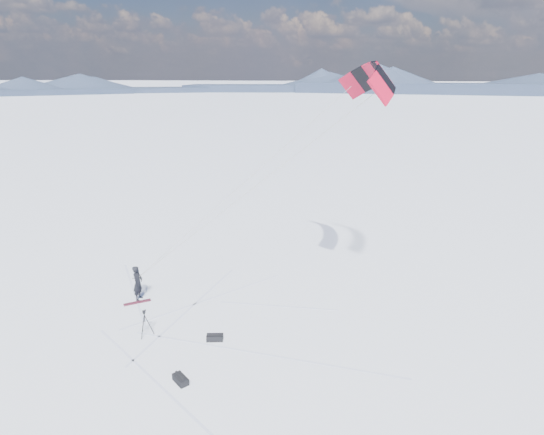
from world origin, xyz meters
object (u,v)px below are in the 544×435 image
(snowboard, at_px, (137,302))
(gear_bag_b, at_px, (180,379))
(snowkiter, at_px, (139,299))
(tripod, at_px, (145,319))
(gear_bag_a, at_px, (215,337))

(snowboard, xyz_separation_m, gear_bag_b, (5.13, -5.60, 0.13))
(gear_bag_b, bearing_deg, snowkiter, 168.38)
(tripod, bearing_deg, snowboard, 102.15)
(snowboard, xyz_separation_m, gear_bag_a, (5.39, -2.42, 0.13))
(gear_bag_b, bearing_deg, tripod, 174.76)
(gear_bag_a, relative_size, gear_bag_b, 1.00)
(tripod, bearing_deg, gear_bag_a, -18.21)
(gear_bag_a, distance_m, gear_bag_b, 3.19)
(snowboard, distance_m, gear_bag_b, 7.60)
(snowkiter, xyz_separation_m, gear_bag_b, (5.22, -5.99, 0.15))
(snowkiter, relative_size, tripod, 1.50)
(tripod, xyz_separation_m, gear_bag_b, (3.07, -2.82, -0.69))
(snowboard, bearing_deg, gear_bag_b, -87.11)
(snowkiter, distance_m, gear_bag_b, 7.95)
(snowkiter, xyz_separation_m, tripod, (2.15, -3.17, 0.84))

